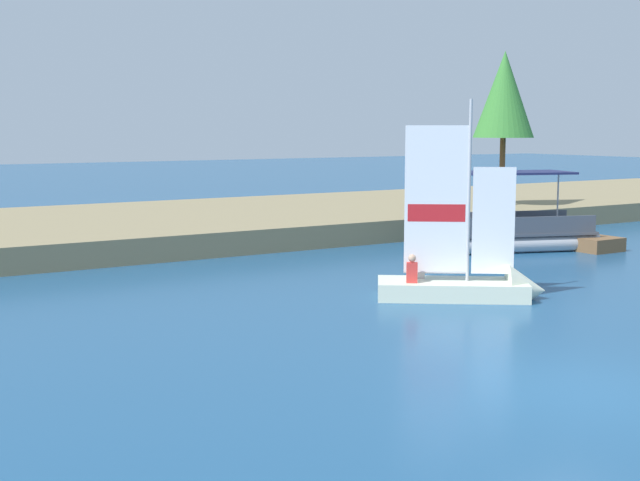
{
  "coord_description": "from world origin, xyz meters",
  "views": [
    {
      "loc": [
        -10.95,
        -9.46,
        4.39
      ],
      "look_at": [
        1.67,
        10.98,
        1.2
      ],
      "focal_mm": 47.46,
      "sensor_mm": 36.0,
      "label": 1
    }
  ],
  "objects_px": {
    "wooden_dock": "(540,236)",
    "pontoon_boat": "(513,231)",
    "shoreline_tree_centre": "(504,95)",
    "sailboat": "(479,284)"
  },
  "relations": [
    {
      "from": "wooden_dock",
      "to": "pontoon_boat",
      "type": "height_order",
      "value": "pontoon_boat"
    },
    {
      "from": "shoreline_tree_centre",
      "to": "wooden_dock",
      "type": "relative_size",
      "value": 1.03
    },
    {
      "from": "sailboat",
      "to": "pontoon_boat",
      "type": "relative_size",
      "value": 0.89
    },
    {
      "from": "sailboat",
      "to": "shoreline_tree_centre",
      "type": "bearing_deg",
      "value": 79.97
    },
    {
      "from": "wooden_dock",
      "to": "sailboat",
      "type": "height_order",
      "value": "sailboat"
    },
    {
      "from": "pontoon_boat",
      "to": "sailboat",
      "type": "bearing_deg",
      "value": -120.57
    },
    {
      "from": "pontoon_boat",
      "to": "shoreline_tree_centre",
      "type": "bearing_deg",
      "value": 68.14
    },
    {
      "from": "wooden_dock",
      "to": "sailboat",
      "type": "relative_size",
      "value": 1.22
    },
    {
      "from": "wooden_dock",
      "to": "sailboat",
      "type": "distance_m",
      "value": 11.79
    },
    {
      "from": "shoreline_tree_centre",
      "to": "sailboat",
      "type": "height_order",
      "value": "shoreline_tree_centre"
    }
  ]
}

